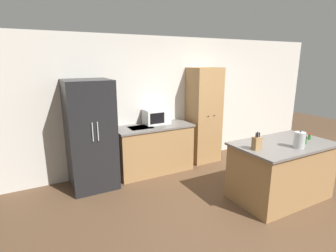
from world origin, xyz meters
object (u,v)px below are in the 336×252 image
object	(u,v)px
microwave	(156,116)
kettle	(299,140)
spice_bottle_short_red	(305,139)
refrigerator	(90,135)
knife_block	(257,143)
spice_bottle_amber_oil	(301,136)
pantry_cabinet	(204,115)
spice_bottle_tall_dark	(309,137)
spice_bottle_green_herb	(305,140)

from	to	relation	value
microwave	kettle	xyz separation A→B (m)	(1.19, -2.26, -0.04)
microwave	spice_bottle_short_red	bearing A→B (deg)	-54.03
refrigerator	kettle	bearing A→B (deg)	-39.46
knife_block	spice_bottle_amber_oil	distance (m)	1.05
pantry_cabinet	kettle	xyz separation A→B (m)	(0.12, -2.18, 0.03)
spice_bottle_tall_dark	spice_bottle_green_herb	size ratio (longest dim) A/B	0.92
pantry_cabinet	microwave	bearing A→B (deg)	175.76
microwave	spice_bottle_green_herb	world-z (taller)	microwave
pantry_cabinet	kettle	distance (m)	2.19
refrigerator	spice_bottle_short_red	world-z (taller)	refrigerator
spice_bottle_amber_oil	kettle	size ratio (longest dim) A/B	0.31
pantry_cabinet	knife_block	bearing A→B (deg)	-103.89
microwave	knife_block	size ratio (longest dim) A/B	1.87
microwave	spice_bottle_amber_oil	world-z (taller)	microwave
microwave	spice_bottle_short_red	distance (m)	2.62
microwave	spice_bottle_tall_dark	distance (m)	2.70
spice_bottle_short_red	microwave	bearing A→B (deg)	125.97
spice_bottle_tall_dark	spice_bottle_short_red	size ratio (longest dim) A/B	1.03
spice_bottle_amber_oil	kettle	world-z (taller)	kettle
kettle	spice_bottle_green_herb	bearing A→B (deg)	18.18
spice_bottle_amber_oil	spice_bottle_green_herb	world-z (taller)	spice_bottle_green_herb
refrigerator	spice_bottle_green_herb	bearing A→B (deg)	-35.54
spice_bottle_green_herb	knife_block	bearing A→B (deg)	170.28
spice_bottle_amber_oil	kettle	distance (m)	0.54
knife_block	microwave	bearing A→B (deg)	106.33
knife_block	pantry_cabinet	bearing A→B (deg)	76.11
knife_block	spice_bottle_amber_oil	size ratio (longest dim) A/B	3.26
spice_bottle_short_red	spice_bottle_green_herb	distance (m)	0.10
refrigerator	spice_bottle_short_red	xyz separation A→B (m)	(2.86, -1.93, 0.03)
spice_bottle_short_red	pantry_cabinet	bearing A→B (deg)	102.71
knife_block	spice_bottle_tall_dark	xyz separation A→B (m)	(1.12, -0.05, -0.05)
spice_bottle_tall_dark	spice_bottle_green_herb	distance (m)	0.28
refrigerator	kettle	world-z (taller)	refrigerator
pantry_cabinet	microwave	xyz separation A→B (m)	(-1.08, 0.08, 0.07)
refrigerator	pantry_cabinet	bearing A→B (deg)	2.60
pantry_cabinet	kettle	size ratio (longest dim) A/B	7.71
pantry_cabinet	knife_block	size ratio (longest dim) A/B	7.55
microwave	kettle	world-z (taller)	microwave
refrigerator	spice_bottle_amber_oil	world-z (taller)	refrigerator
spice_bottle_short_red	spice_bottle_tall_dark	bearing A→B (deg)	12.83
spice_bottle_tall_dark	spice_bottle_amber_oil	bearing A→B (deg)	125.27
knife_block	spice_bottle_green_herb	world-z (taller)	knife_block
knife_block	kettle	distance (m)	0.64
pantry_cabinet	spice_bottle_green_herb	xyz separation A→B (m)	(0.38, -2.10, -0.04)
pantry_cabinet	microwave	distance (m)	1.08
knife_block	kettle	size ratio (longest dim) A/B	1.02
spice_bottle_amber_oil	spice_bottle_green_herb	distance (m)	0.27
spice_bottle_amber_oil	spice_bottle_tall_dark	bearing A→B (deg)	-54.73
spice_bottle_tall_dark	kettle	bearing A→B (deg)	-160.21
refrigerator	pantry_cabinet	xyz separation A→B (m)	(2.41, 0.11, 0.08)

